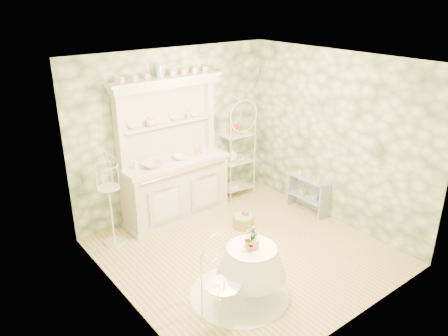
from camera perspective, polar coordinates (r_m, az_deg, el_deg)
floor at (r=6.40m, az=2.79°, el=-10.93°), size 3.60×3.60×0.00m
ceiling at (r=5.42m, az=3.34°, el=13.72°), size 3.60×3.60×0.00m
wall_left at (r=4.89m, az=-13.24°, el=-4.48°), size 3.60×3.60×0.00m
wall_right at (r=7.02m, az=14.29°, el=3.70°), size 3.60×3.60×0.00m
wall_back at (r=7.15m, az=-6.42°, el=4.60°), size 3.60×3.60×0.00m
wall_front at (r=4.69m, az=17.58°, el=-6.15°), size 3.60×3.60×0.00m
kitchen_dresser at (r=6.89m, az=-6.53°, el=2.11°), size 1.87×0.61×2.29m
bakers_rack at (r=7.76m, az=1.56°, el=2.76°), size 0.59×0.44×1.82m
side_shelf at (r=7.50m, az=10.93°, el=-3.58°), size 0.27×0.67×0.57m
round_table at (r=5.41m, az=3.55°, el=-13.99°), size 0.59×0.59×0.61m
cafe_chair at (r=5.02m, az=-0.16°, el=-14.96°), size 0.51×0.51×0.93m
birdcage_stand at (r=6.45m, az=-14.69°, el=-3.88°), size 0.39×0.39×1.48m
floor_basket at (r=6.96m, az=2.53°, el=-6.80°), size 0.42×0.42×0.25m
lace_rug at (r=5.62m, az=1.97°, el=-16.18°), size 1.30×1.30×0.01m
bowl_floral at (r=6.70m, az=-9.39°, el=0.19°), size 0.34×0.34×0.07m
bowl_white at (r=6.96m, az=-5.73°, el=1.22°), size 0.23×0.23×0.07m
cup_left at (r=6.74m, az=-9.61°, el=5.64°), size 0.16×0.16×0.10m
cup_right at (r=7.08m, az=-4.63°, el=6.68°), size 0.11×0.11×0.09m
potted_geranium at (r=5.07m, az=3.58°, el=-9.32°), size 0.19×0.15×0.32m
bottle_amber at (r=7.15m, az=12.29°, el=-1.50°), size 0.09×0.09×0.18m
bottle_blue at (r=7.30m, az=11.15°, el=-1.17°), size 0.05×0.05×0.10m
bottle_glass at (r=7.46m, az=9.89°, el=-0.60°), size 0.09×0.09×0.09m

